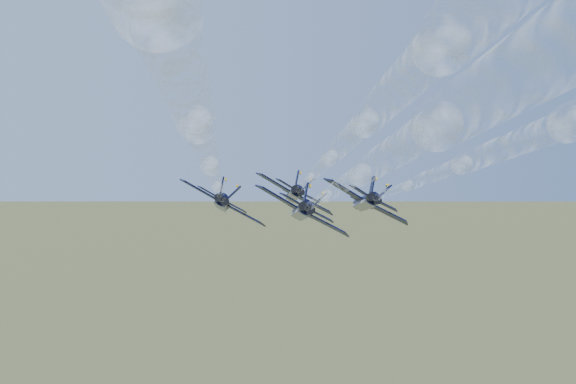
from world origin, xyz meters
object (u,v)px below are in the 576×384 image
object	(u,v)px
jet_left	(223,202)
jet_slot	(302,210)
jet_lead	(294,194)
jet_right	(365,201)

from	to	relation	value
jet_left	jet_slot	size ratio (longest dim) A/B	1.00
jet_slot	jet_lead	bearing A→B (deg)	90.97
jet_right	jet_slot	world-z (taller)	same
jet_left	jet_slot	distance (m)	12.73
jet_slot	jet_right	bearing A→B (deg)	49.29
jet_left	jet_right	xyz separation A→B (m)	(16.83, -4.87, 0.00)
jet_right	jet_lead	bearing A→B (deg)	129.89
jet_lead	jet_right	size ratio (longest dim) A/B	1.00
jet_right	jet_slot	distance (m)	12.52
jet_lead	jet_left	size ratio (longest dim) A/B	1.00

